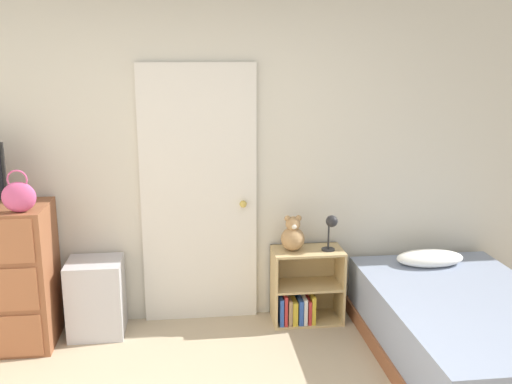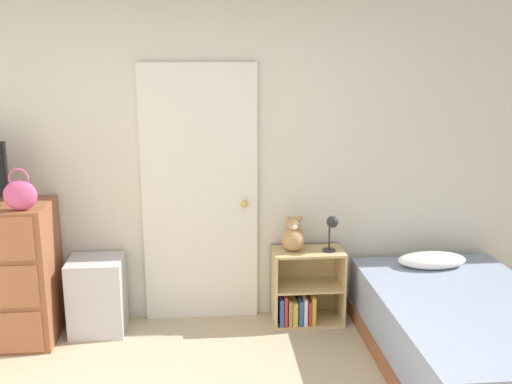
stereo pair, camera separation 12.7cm
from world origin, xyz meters
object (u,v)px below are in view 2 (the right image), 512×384
(desk_lamp, at_px, (332,226))
(bed, at_px, (468,334))
(storage_bin, at_px, (97,295))
(teddy_bear, at_px, (293,236))
(handbag, at_px, (20,195))
(bookshelf, at_px, (303,294))

(desk_lamp, relative_size, bed, 0.15)
(storage_bin, distance_m, desk_lamp, 1.87)
(desk_lamp, xyz_separation_m, bed, (0.79, -0.74, -0.56))
(teddy_bear, distance_m, bed, 1.42)
(handbag, height_order, bed, handbag)
(handbag, xyz_separation_m, bed, (3.00, -0.50, -0.91))
(handbag, distance_m, bed, 3.18)
(teddy_bear, height_order, desk_lamp, desk_lamp)
(handbag, xyz_separation_m, bookshelf, (2.01, 0.28, -0.92))
(handbag, height_order, bookshelf, handbag)
(bed, bearing_deg, teddy_bear, 143.89)
(handbag, xyz_separation_m, storage_bin, (0.42, 0.26, -0.86))
(bed, bearing_deg, desk_lamp, 136.58)
(bookshelf, distance_m, bed, 1.27)
(teddy_bear, bearing_deg, desk_lamp, -8.30)
(teddy_bear, distance_m, desk_lamp, 0.31)
(teddy_bear, xyz_separation_m, desk_lamp, (0.29, -0.04, 0.08))
(bed, bearing_deg, storage_bin, 163.63)
(bookshelf, xyz_separation_m, bed, (0.99, -0.79, 0.01))
(bed, bearing_deg, handbag, 170.47)
(teddy_bear, xyz_separation_m, bed, (1.08, -0.79, -0.48))
(handbag, relative_size, storage_bin, 0.50)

